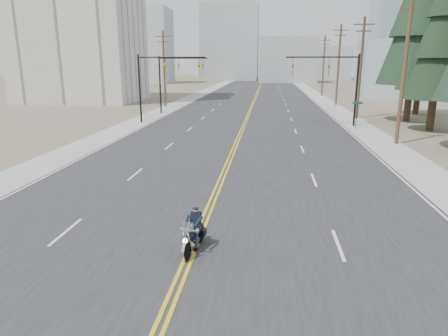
% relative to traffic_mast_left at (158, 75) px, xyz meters
% --- Properties ---
extents(ground_plane, '(400.00, 400.00, 0.00)m').
position_rel_traffic_mast_left_xyz_m(ground_plane, '(8.98, -32.00, -4.94)').
color(ground_plane, '#776D56').
rests_on(ground_plane, ground).
extents(road, '(20.00, 200.00, 0.01)m').
position_rel_traffic_mast_left_xyz_m(road, '(8.98, 38.00, -4.93)').
color(road, '#303033').
rests_on(road, ground).
extents(sidewalk_left, '(3.00, 200.00, 0.01)m').
position_rel_traffic_mast_left_xyz_m(sidewalk_left, '(-2.52, 38.00, -4.93)').
color(sidewalk_left, '#A5A5A0').
rests_on(sidewalk_left, ground).
extents(sidewalk_right, '(3.00, 200.00, 0.01)m').
position_rel_traffic_mast_left_xyz_m(sidewalk_right, '(20.48, 38.00, -4.93)').
color(sidewalk_right, '#A5A5A0').
rests_on(sidewalk_right, ground).
extents(traffic_mast_left, '(7.10, 0.26, 7.00)m').
position_rel_traffic_mast_left_xyz_m(traffic_mast_left, '(0.00, 0.00, 0.00)').
color(traffic_mast_left, black).
rests_on(traffic_mast_left, ground).
extents(traffic_mast_right, '(7.10, 0.26, 7.00)m').
position_rel_traffic_mast_left_xyz_m(traffic_mast_right, '(17.95, 0.00, 0.00)').
color(traffic_mast_right, black).
rests_on(traffic_mast_right, ground).
extents(traffic_mast_far, '(6.10, 0.26, 7.00)m').
position_rel_traffic_mast_left_xyz_m(traffic_mast_far, '(-0.33, 8.00, -0.06)').
color(traffic_mast_far, black).
rests_on(traffic_mast_far, ground).
extents(street_sign, '(0.90, 0.06, 2.62)m').
position_rel_traffic_mast_left_xyz_m(street_sign, '(19.78, -2.00, -3.13)').
color(street_sign, black).
rests_on(street_sign, ground).
extents(utility_pole_b, '(2.20, 0.30, 11.50)m').
position_rel_traffic_mast_left_xyz_m(utility_pole_b, '(21.48, -9.00, 1.05)').
color(utility_pole_b, brown).
rests_on(utility_pole_b, ground).
extents(utility_pole_c, '(2.20, 0.30, 11.00)m').
position_rel_traffic_mast_left_xyz_m(utility_pole_c, '(21.48, 6.00, 0.79)').
color(utility_pole_c, brown).
rests_on(utility_pole_c, ground).
extents(utility_pole_d, '(2.20, 0.30, 11.50)m').
position_rel_traffic_mast_left_xyz_m(utility_pole_d, '(21.48, 21.00, 1.05)').
color(utility_pole_d, brown).
rests_on(utility_pole_d, ground).
extents(utility_pole_e, '(2.20, 0.30, 11.00)m').
position_rel_traffic_mast_left_xyz_m(utility_pole_e, '(21.48, 38.00, 0.79)').
color(utility_pole_e, brown).
rests_on(utility_pole_e, ground).
extents(utility_pole_left, '(2.20, 0.30, 10.50)m').
position_rel_traffic_mast_left_xyz_m(utility_pole_left, '(-3.52, 16.00, 0.54)').
color(utility_pole_left, brown).
rests_on(utility_pole_left, ground).
extents(apartment_block, '(18.00, 14.00, 30.00)m').
position_rel_traffic_mast_left_xyz_m(apartment_block, '(-19.02, 23.00, 10.06)').
color(apartment_block, silver).
rests_on(apartment_block, ground).
extents(glass_building, '(24.00, 16.00, 20.00)m').
position_rel_traffic_mast_left_xyz_m(glass_building, '(40.98, 38.00, 5.06)').
color(glass_building, '#9EB5CC').
rests_on(glass_building, ground).
extents(haze_bldg_a, '(14.00, 12.00, 22.00)m').
position_rel_traffic_mast_left_xyz_m(haze_bldg_a, '(-26.02, 83.00, 6.06)').
color(haze_bldg_a, '#B7BCC6').
rests_on(haze_bldg_a, ground).
extents(haze_bldg_b, '(18.00, 14.00, 14.00)m').
position_rel_traffic_mast_left_xyz_m(haze_bldg_b, '(16.98, 93.00, 2.06)').
color(haze_bldg_b, '#ADB2B7').
rests_on(haze_bldg_b, ground).
extents(haze_bldg_c, '(16.00, 12.00, 18.00)m').
position_rel_traffic_mast_left_xyz_m(haze_bldg_c, '(48.98, 78.00, 4.06)').
color(haze_bldg_c, '#B7BCC6').
rests_on(haze_bldg_c, ground).
extents(haze_bldg_d, '(20.00, 15.00, 26.00)m').
position_rel_traffic_mast_left_xyz_m(haze_bldg_d, '(-3.02, 108.00, 8.06)').
color(haze_bldg_d, '#ADB2B7').
rests_on(haze_bldg_d, ground).
extents(haze_bldg_e, '(14.00, 14.00, 12.00)m').
position_rel_traffic_mast_left_xyz_m(haze_bldg_e, '(33.98, 118.00, 1.06)').
color(haze_bldg_e, '#B7BCC6').
rests_on(haze_bldg_e, ground).
extents(haze_bldg_f, '(12.00, 12.00, 16.00)m').
position_rel_traffic_mast_left_xyz_m(haze_bldg_f, '(-41.02, 98.00, 3.06)').
color(haze_bldg_f, '#ADB2B7').
rests_on(haze_bldg_f, ground).
extents(motorcyclist, '(1.10, 2.00, 1.48)m').
position_rel_traffic_mast_left_xyz_m(motorcyclist, '(9.03, -28.94, -4.20)').
color(motorcyclist, black).
rests_on(motorcyclist, ground).
extents(conifer_mid, '(5.54, 5.54, 14.77)m').
position_rel_traffic_mast_left_xyz_m(conifer_mid, '(26.43, -2.24, 3.54)').
color(conifer_mid, '#382619').
rests_on(conifer_mid, ground).
extents(conifer_tall, '(7.10, 7.10, 19.72)m').
position_rel_traffic_mast_left_xyz_m(conifer_tall, '(26.39, 4.21, 6.39)').
color(conifer_tall, '#382619').
rests_on(conifer_tall, ground).
extents(conifer_far, '(5.52, 5.52, 14.79)m').
position_rel_traffic_mast_left_xyz_m(conifer_far, '(29.58, 10.82, 3.55)').
color(conifer_far, '#382619').
rests_on(conifer_far, ground).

